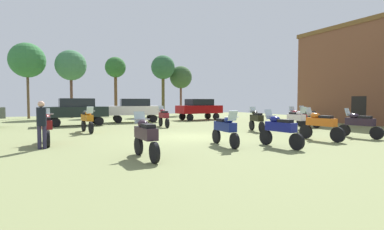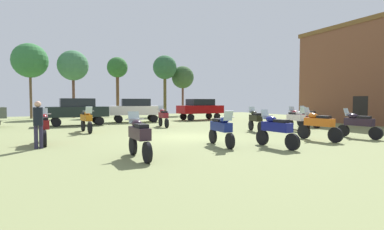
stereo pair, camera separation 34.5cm
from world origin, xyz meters
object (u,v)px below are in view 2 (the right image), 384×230
object	(u,v)px
motorcycle_11	(298,118)
tree_2	(165,68)
tree_3	(73,66)
tree_4	(30,61)
motorcycle_3	(86,120)
tree_6	(117,69)
motorcycle_9	(308,117)
motorcycle_10	(296,119)
motorcycle_5	(276,129)
motorcycle_1	(163,117)
car_1	(77,110)
car_4	(136,108)
person_1	(38,121)
motorcycle_6	(44,127)
car_2	(200,108)
motorcycle_7	(318,124)
motorcycle_8	(358,124)
motorcycle_4	(255,119)
motorcycle_12	(139,136)
tree_5	(183,78)
motorcycle_2	(221,128)

from	to	relation	value
motorcycle_11	tree_2	xyz separation A→B (m)	(-1.63, 19.79, 5.11)
tree_3	tree_4	distance (m)	4.11
motorcycle_3	tree_6	bearing A→B (deg)	-114.82
motorcycle_9	motorcycle_10	bearing A→B (deg)	-146.28
tree_3	motorcycle_5	bearing A→B (deg)	-77.54
motorcycle_1	car_1	xyz separation A→B (m)	(-5.28, 4.05, 0.45)
car_4	motorcycle_3	bearing A→B (deg)	153.60
motorcycle_9	person_1	size ratio (longest dim) A/B	1.19
motorcycle_5	tree_6	world-z (taller)	tree_6
motorcycle_6	car_1	xyz separation A→B (m)	(2.05, 9.61, 0.43)
motorcycle_1	car_2	distance (m)	8.15
motorcycle_7	tree_3	size ratio (longest dim) A/B	0.32
motorcycle_1	motorcycle_8	bearing A→B (deg)	-54.33
car_1	car_4	distance (m)	4.99
motorcycle_4	motorcycle_5	world-z (taller)	motorcycle_5
motorcycle_1	motorcycle_11	bearing A→B (deg)	-33.36
car_1	tree_4	distance (m)	12.68
person_1	tree_6	size ratio (longest dim) A/B	0.26
car_2	motorcycle_4	bearing A→B (deg)	165.51
motorcycle_12	person_1	world-z (taller)	person_1
motorcycle_3	motorcycle_11	xyz separation A→B (m)	(12.41, -3.92, -0.02)
motorcycle_1	motorcycle_10	world-z (taller)	motorcycle_1
tree_2	motorcycle_1	bearing A→B (deg)	-110.99
person_1	car_2	bearing A→B (deg)	40.66
motorcycle_11	tree_6	bearing A→B (deg)	118.76
car_1	car_4	bearing A→B (deg)	-74.55
motorcycle_1	tree_5	size ratio (longest dim) A/B	0.33
car_1	tree_5	xyz separation A→B (m)	(13.54, 11.13, 3.66)
motorcycle_3	car_1	world-z (taller)	car_1
car_4	tree_6	bearing A→B (deg)	5.22
motorcycle_5	motorcycle_8	xyz separation A→B (m)	(5.60, 0.48, -0.01)
motorcycle_8	car_1	xyz separation A→B (m)	(-11.66, 14.02, 0.46)
motorcycle_3	motorcycle_4	world-z (taller)	motorcycle_3
motorcycle_12	tree_5	distance (m)	28.81
motorcycle_6	tree_3	bearing A→B (deg)	80.18
motorcycle_1	motorcycle_5	size ratio (longest dim) A/B	0.97
person_1	tree_3	size ratio (longest dim) A/B	0.25
motorcycle_4	tree_3	distance (m)	22.42
motorcycle_6	motorcycle_9	distance (m)	16.28
motorcycle_7	tree_3	world-z (taller)	tree_3
motorcycle_4	motorcycle_11	distance (m)	3.32
motorcycle_3	motorcycle_7	bearing A→B (deg)	130.08
motorcycle_8	motorcycle_2	bearing A→B (deg)	167.34
motorcycle_1	person_1	xyz separation A→B (m)	(-7.49, -6.73, 0.34)
motorcycle_1	tree_5	xyz separation A→B (m)	(8.26, 15.18, 4.10)
motorcycle_7	person_1	bearing A→B (deg)	160.53
motorcycle_12	person_1	size ratio (longest dim) A/B	1.16
motorcycle_11	person_1	world-z (taller)	person_1
motorcycle_11	car_2	size ratio (longest dim) A/B	0.50
motorcycle_7	motorcycle_3	bearing A→B (deg)	132.85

